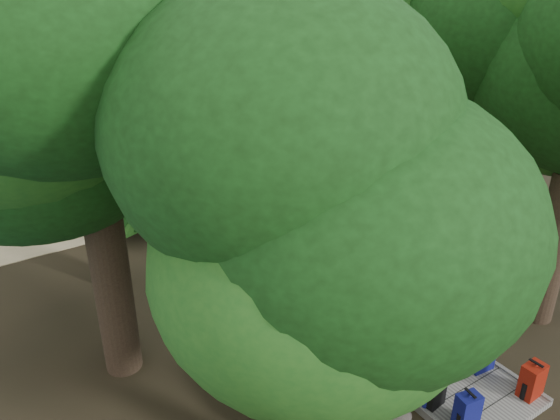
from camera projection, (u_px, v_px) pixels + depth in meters
ground at (322, 287)px, 12.40m from camera, size 120.00×120.00×0.00m
sand_beach at (105, 123)px, 24.49m from camera, size 40.00×22.00×0.02m
boardwalk at (297, 265)px, 13.13m from camera, size 2.00×12.00×0.12m
backpack_left_a at (467, 409)px, 8.44m from camera, size 0.40×0.31×0.68m
backpack_left_b at (434, 388)px, 8.86m from camera, size 0.40×0.30×0.68m
backpack_left_c at (413, 365)px, 9.20m from camera, size 0.52×0.42×0.87m
backpack_left_d at (357, 326)px, 10.48m from camera, size 0.33×0.25×0.50m
backpack_right_a at (532, 379)px, 9.04m from camera, size 0.40×0.29×0.69m
backpack_right_b at (482, 350)px, 9.63m from camera, size 0.46×0.35×0.78m
backpack_right_c at (474, 344)px, 9.92m from camera, size 0.37×0.29×0.59m
backpack_right_d at (442, 326)px, 10.46m from camera, size 0.37×0.28×0.52m
duffel_right_khaki at (422, 313)px, 10.98m from camera, size 0.56×0.65×0.37m
duffel_right_black at (393, 297)px, 11.40m from camera, size 0.62×0.83×0.47m
suitcase_on_boardwalk at (391, 343)px, 9.87m from camera, size 0.47×0.30×0.69m
lone_suitcase_on_sand at (187, 167)px, 18.40m from camera, size 0.47×0.29×0.70m
hat_brown at (434, 370)px, 8.67m from camera, size 0.37×0.37×0.11m
hat_white at (419, 343)px, 8.97m from camera, size 0.34×0.34×0.11m
kayak at (85, 176)px, 18.15m from camera, size 1.19×3.28×0.32m
sun_lounger at (243, 139)px, 21.48m from camera, size 0.61×1.66×0.53m
tree_right_b at (529, 61)px, 11.62m from camera, size 5.37×5.37×9.58m
tree_right_c at (416, 54)px, 12.98m from camera, size 5.44×5.44×9.41m
tree_right_d at (412, 21)px, 15.74m from camera, size 5.57×5.57×10.22m
tree_right_e at (287, 19)px, 18.25m from camera, size 5.44×5.44×9.80m
tree_left_a at (284, 272)px, 6.57m from camera, size 4.05×4.05×6.75m
tree_left_b at (87, 122)px, 8.07m from camera, size 5.11×5.11×9.19m
tree_left_c at (80, 95)px, 10.84m from camera, size 4.97×4.97×8.64m
tree_back_a at (59, 29)px, 20.59m from camera, size 4.98×4.98×8.62m
tree_back_c at (206, 15)px, 25.23m from camera, size 4.82×4.82×8.68m
palm_right_a at (297, 54)px, 16.40m from camera, size 4.86×4.86×8.28m
palm_right_b at (255, 14)px, 21.69m from camera, size 4.90×4.90×9.46m
palm_right_c at (185, 45)px, 21.93m from camera, size 4.46×4.46×7.09m
palm_left_a at (15, 89)px, 13.24m from camera, size 4.89×4.89×7.78m
rock_left_a at (398, 416)px, 8.75m from camera, size 0.47×0.42×0.26m
rock_left_b at (274, 357)px, 10.07m from camera, size 0.39×0.35×0.21m
rock_left_c at (241, 283)px, 12.28m from camera, size 0.51×0.46×0.28m
rock_left_d at (176, 246)px, 13.96m from camera, size 0.30×0.27×0.16m
rock_right_a at (493, 337)px, 10.59m from camera, size 0.39×0.35×0.21m
rock_right_b at (431, 279)px, 12.42m from camera, size 0.50×0.45×0.28m
rock_right_c at (338, 246)px, 13.94m from camera, size 0.33×0.30×0.18m
rock_right_d at (310, 190)px, 17.12m from camera, size 0.55×0.50×0.30m
shrub_left_a at (300, 394)px, 8.68m from camera, size 1.10×1.10×0.99m
shrub_left_b at (231, 283)px, 11.75m from camera, size 0.97×0.97×0.87m
shrub_left_c at (128, 219)px, 14.28m from camera, size 1.25×1.25×1.12m
shrub_right_a at (470, 289)px, 11.42m from camera, size 1.11×1.11×1.00m
shrub_right_b at (352, 196)px, 15.44m from camera, size 1.45×1.45×1.31m
shrub_right_c at (268, 176)px, 17.61m from camera, size 0.80×0.80×0.72m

